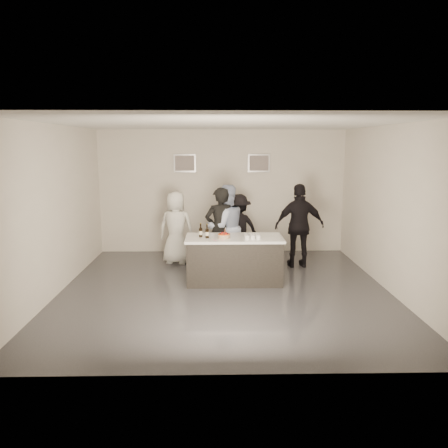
% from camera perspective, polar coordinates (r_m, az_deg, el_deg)
% --- Properties ---
extents(floor, '(6.00, 6.00, 0.00)m').
position_cam_1_polar(floor, '(8.14, 0.07, -8.63)').
color(floor, '#3D3D42').
rests_on(floor, ground).
extents(ceiling, '(6.00, 6.00, 0.00)m').
position_cam_1_polar(ceiling, '(7.70, 0.08, 12.98)').
color(ceiling, white).
extents(wall_back, '(6.00, 0.04, 3.00)m').
position_cam_1_polar(wall_back, '(10.76, -0.27, 4.24)').
color(wall_back, silver).
rests_on(wall_back, ground).
extents(wall_front, '(6.00, 0.04, 3.00)m').
position_cam_1_polar(wall_front, '(4.84, 0.85, -3.40)').
color(wall_front, silver).
rests_on(wall_front, ground).
extents(wall_left, '(0.04, 6.00, 3.00)m').
position_cam_1_polar(wall_left, '(8.28, -21.18, 1.68)').
color(wall_left, silver).
rests_on(wall_left, ground).
extents(wall_right, '(0.04, 6.00, 3.00)m').
position_cam_1_polar(wall_right, '(8.40, 21.01, 1.81)').
color(wall_right, silver).
rests_on(wall_right, ground).
extents(picture_left, '(0.54, 0.04, 0.44)m').
position_cam_1_polar(picture_left, '(10.70, -5.15, 7.92)').
color(picture_left, '#B2B2B7').
rests_on(picture_left, wall_back).
extents(picture_right, '(0.54, 0.04, 0.44)m').
position_cam_1_polar(picture_right, '(10.73, 4.58, 7.94)').
color(picture_right, '#B2B2B7').
rests_on(picture_right, wall_back).
extents(bar_counter, '(1.86, 0.86, 0.90)m').
position_cam_1_polar(bar_counter, '(8.48, 1.34, -4.67)').
color(bar_counter, white).
rests_on(bar_counter, ground).
extents(cake, '(0.23, 0.23, 0.07)m').
position_cam_1_polar(cake, '(8.26, -0.00, -1.60)').
color(cake, '#E55718').
rests_on(cake, bar_counter).
extents(beer_bottle_a, '(0.07, 0.07, 0.26)m').
position_cam_1_polar(beer_bottle_a, '(8.34, -3.07, -0.84)').
color(beer_bottle_a, black).
rests_on(beer_bottle_a, bar_counter).
extents(beer_bottle_b, '(0.07, 0.07, 0.26)m').
position_cam_1_polar(beer_bottle_b, '(8.25, -2.22, -0.97)').
color(beer_bottle_b, black).
rests_on(beer_bottle_b, bar_counter).
extents(tumbler_cluster, '(0.30, 0.30, 0.08)m').
position_cam_1_polar(tumbler_cluster, '(8.28, 3.72, -1.58)').
color(tumbler_cluster, orange).
rests_on(tumbler_cluster, bar_counter).
extents(candles, '(0.24, 0.08, 0.01)m').
position_cam_1_polar(candles, '(8.11, -0.68, -2.08)').
color(candles, pink).
rests_on(candles, bar_counter).
extents(person_main_black, '(0.75, 0.61, 1.78)m').
position_cam_1_polar(person_main_black, '(9.09, -0.53, -0.78)').
color(person_main_black, black).
rests_on(person_main_black, ground).
extents(person_main_blue, '(1.09, 0.99, 1.82)m').
position_cam_1_polar(person_main_blue, '(9.28, 0.23, -0.44)').
color(person_main_blue, '#A8B8DC').
rests_on(person_main_blue, ground).
extents(person_guest_left, '(0.88, 0.67, 1.63)m').
position_cam_1_polar(person_guest_left, '(9.81, -6.27, -0.47)').
color(person_guest_left, white).
rests_on(person_guest_left, ground).
extents(person_guest_right, '(1.08, 0.48, 1.82)m').
position_cam_1_polar(person_guest_right, '(9.58, 9.83, -0.23)').
color(person_guest_right, black).
rests_on(person_guest_right, ground).
extents(person_guest_back, '(1.15, 0.96, 1.55)m').
position_cam_1_polar(person_guest_back, '(9.92, 1.90, -0.54)').
color(person_guest_back, black).
rests_on(person_guest_back, ground).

